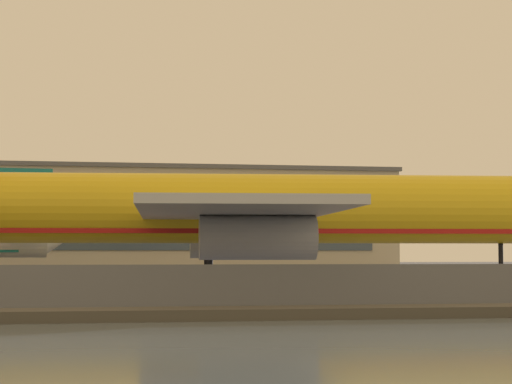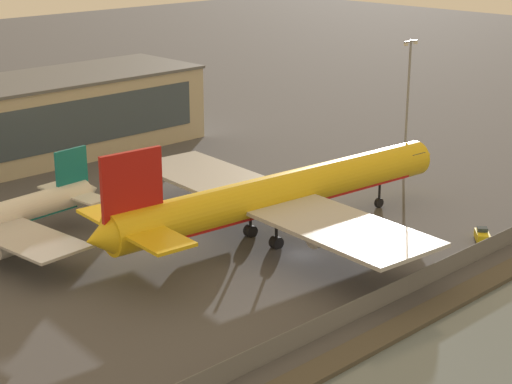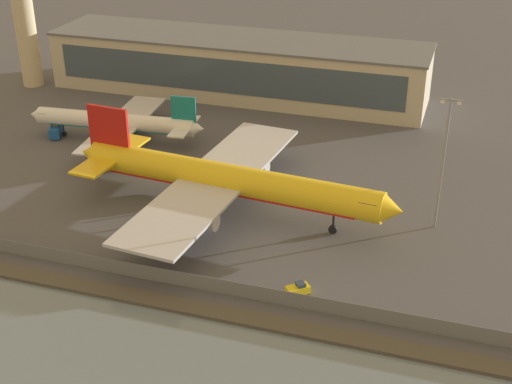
# 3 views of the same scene
# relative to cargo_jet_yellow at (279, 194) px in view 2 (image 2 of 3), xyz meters

# --- Properties ---
(ground_plane) EXTENTS (500.00, 500.00, 0.00)m
(ground_plane) POSITION_rel_cargo_jet_yellow_xyz_m (-2.18, -6.20, -5.86)
(ground_plane) COLOR #4C4C51
(shoreline_seawall) EXTENTS (320.00, 3.00, 0.50)m
(shoreline_seawall) POSITION_rel_cargo_jet_yellow_xyz_m (-2.18, -26.70, -5.61)
(shoreline_seawall) COLOR #474238
(shoreline_seawall) RESTS_ON ground
(perimeter_fence) EXTENTS (280.00, 0.10, 2.34)m
(perimeter_fence) POSITION_rel_cargo_jet_yellow_xyz_m (-2.18, -22.20, -4.69)
(perimeter_fence) COLOR slate
(perimeter_fence) RESTS_ON ground
(cargo_jet_yellow) EXTENTS (57.03, 49.65, 15.36)m
(cargo_jet_yellow) POSITION_rel_cargo_jet_yellow_xyz_m (0.00, 0.00, 0.00)
(cargo_jet_yellow) COLOR yellow
(cargo_jet_yellow) RESTS_ON ground
(baggage_tug) EXTENTS (3.47, 3.30, 1.80)m
(baggage_tug) POSITION_rel_cargo_jet_yellow_xyz_m (17.58, -19.17, -5.05)
(baggage_tug) COLOR yellow
(baggage_tug) RESTS_ON ground
(apron_light_mast_apron_west) EXTENTS (3.20, 0.40, 21.64)m
(apron_light_mast_apron_west) POSITION_rel_cargo_jet_yellow_xyz_m (33.73, 5.23, 6.25)
(apron_light_mast_apron_west) COLOR gray
(apron_light_mast_apron_west) RESTS_ON ground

